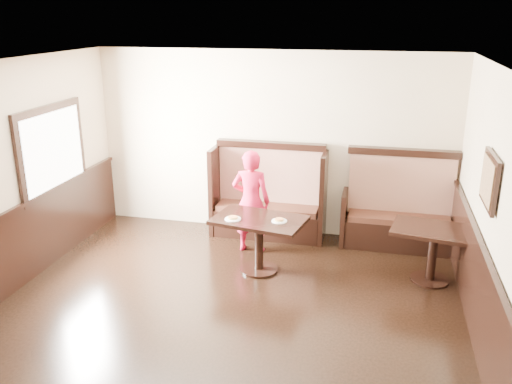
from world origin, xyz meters
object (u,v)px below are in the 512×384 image
(table_neighbor, at_px, (434,242))
(table_main, at_px, (259,231))
(child, at_px, (251,201))
(booth_neighbor, at_px, (399,215))
(booth_main, at_px, (269,202))

(table_neighbor, bearing_deg, table_main, -164.97)
(table_main, bearing_deg, child, 122.96)
(table_neighbor, bearing_deg, child, -179.73)
(booth_neighbor, relative_size, table_main, 1.28)
(table_main, bearing_deg, booth_main, 106.42)
(table_main, distance_m, table_neighbor, 2.24)
(booth_neighbor, xyz_separation_m, table_neighbor, (0.41, -1.06, 0.06))
(table_neighbor, relative_size, child, 0.76)
(booth_main, relative_size, booth_neighbor, 1.06)
(booth_main, distance_m, child, 0.70)
(booth_main, distance_m, booth_neighbor, 1.95)
(table_neighbor, height_order, child, child)
(table_main, xyz_separation_m, table_neighbor, (2.22, 0.21, -0.03))
(table_neighbor, bearing_deg, booth_neighbor, 120.72)
(booth_main, height_order, table_neighbor, booth_main)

